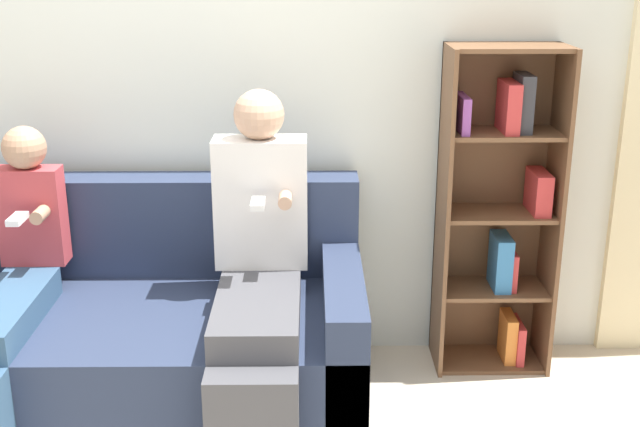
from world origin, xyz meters
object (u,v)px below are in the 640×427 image
child_seated (10,293)px  bookshelf (500,211)px  adult_seated (258,267)px  couch (131,337)px

child_seated → bookshelf: (1.92, 0.50, 0.15)m
adult_seated → couch: bearing=168.2°
couch → bookshelf: size_ratio=1.31×
adult_seated → bookshelf: bearing=24.4°
adult_seated → child_seated: adult_seated is taller
adult_seated → child_seated: 0.92m
couch → bookshelf: bearing=12.8°
couch → adult_seated: bearing=-11.8°
couch → bookshelf: (1.52, 0.34, 0.41)m
child_seated → bookshelf: 1.98m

